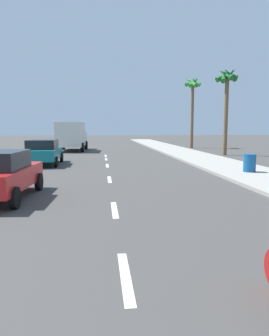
% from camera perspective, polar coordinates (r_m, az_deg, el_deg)
% --- Properties ---
extents(ground_plane, '(160.00, 160.00, 0.00)m').
position_cam_1_polar(ground_plane, '(18.09, -4.80, -0.13)').
color(ground_plane, '#423F3D').
extents(sidewalk_strip, '(3.60, 80.00, 0.14)m').
position_cam_1_polar(sidewalk_strip, '(21.35, 14.12, 0.99)').
color(sidewalk_strip, '#9E998E').
rests_on(sidewalk_strip, ground).
extents(lane_stripe_2, '(0.16, 1.80, 0.01)m').
position_cam_1_polar(lane_stripe_2, '(5.26, -1.62, -18.74)').
color(lane_stripe_2, white).
rests_on(lane_stripe_2, ground).
extents(lane_stripe_3, '(0.16, 1.80, 0.01)m').
position_cam_1_polar(lane_stripe_3, '(9.11, -3.59, -7.43)').
color(lane_stripe_3, white).
rests_on(lane_stripe_3, ground).
extents(lane_stripe_4, '(0.16, 1.80, 0.01)m').
position_cam_1_polar(lane_stripe_4, '(14.33, -4.48, -2.05)').
color(lane_stripe_4, white).
rests_on(lane_stripe_4, ground).
extents(lane_stripe_5, '(0.16, 1.80, 0.01)m').
position_cam_1_polar(lane_stripe_5, '(19.58, -4.89, 0.44)').
color(lane_stripe_5, white).
rests_on(lane_stripe_5, ground).
extents(lane_stripe_6, '(0.16, 1.80, 0.01)m').
position_cam_1_polar(lane_stripe_6, '(23.60, -5.08, 1.59)').
color(lane_stripe_6, white).
rests_on(lane_stripe_6, ground).
extents(lane_stripe_7, '(0.16, 1.80, 0.01)m').
position_cam_1_polar(lane_stripe_7, '(26.41, -5.18, 2.19)').
color(lane_stripe_7, white).
rests_on(lane_stripe_7, ground).
extents(parked_car_red, '(2.07, 4.12, 1.57)m').
position_cam_1_polar(parked_car_red, '(11.15, -22.78, -0.92)').
color(parked_car_red, red).
rests_on(parked_car_red, ground).
extents(parked_car_teal, '(2.13, 4.53, 1.57)m').
position_cam_1_polar(parked_car_teal, '(20.75, -15.98, 2.89)').
color(parked_car_teal, '#14727A').
rests_on(parked_car_teal, ground).
extents(delivery_truck, '(2.89, 6.34, 2.80)m').
position_cam_1_polar(delivery_truck, '(32.58, -11.13, 5.67)').
color(delivery_truck, beige).
rests_on(delivery_truck, ground).
extents(palm_tree_far, '(1.94, 1.87, 7.42)m').
position_cam_1_polar(palm_tree_far, '(28.18, 16.20, 14.10)').
color(palm_tree_far, brown).
rests_on(palm_tree_far, ground).
extents(palm_tree_distant, '(1.90, 1.83, 8.09)m').
position_cam_1_polar(palm_tree_distant, '(37.51, 10.33, 13.25)').
color(palm_tree_distant, brown).
rests_on(palm_tree_distant, ground).
extents(trash_bin_far, '(0.60, 0.60, 0.88)m').
position_cam_1_polar(trash_bin_far, '(16.70, 19.86, 0.85)').
color(trash_bin_far, '#14518C').
rests_on(trash_bin_far, sidewalk_strip).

